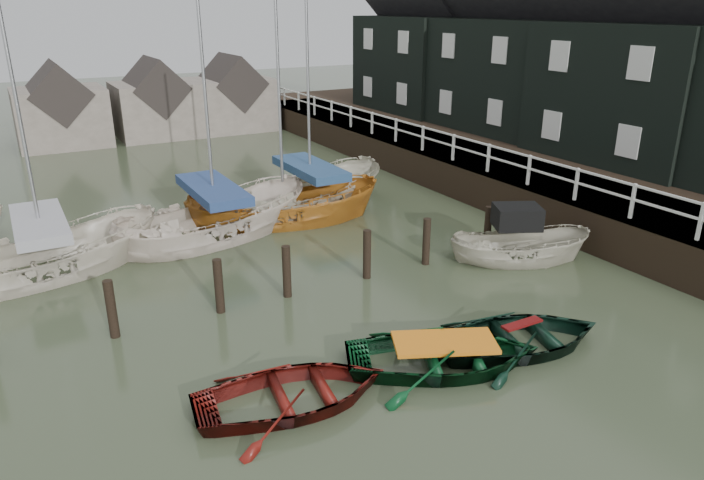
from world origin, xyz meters
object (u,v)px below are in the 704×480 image
sailboat_b (217,235)px  sailboat_d (311,208)px  rowboat_green (443,367)px  sailboat_a (48,272)px  rowboat_red (294,404)px  motorboat (518,258)px  sailboat_c (284,221)px  rowboat_dkgreen (519,348)px

sailboat_b → sailboat_d: 4.08m
rowboat_green → sailboat_a: bearing=60.6°
rowboat_red → motorboat: size_ratio=0.86×
rowboat_green → sailboat_c: bearing=19.8°
rowboat_dkgreen → sailboat_c: size_ratio=0.37×
rowboat_dkgreen → sailboat_a: 12.92m
rowboat_dkgreen → sailboat_a: bearing=56.5°
rowboat_green → sailboat_a: size_ratio=0.35×
rowboat_dkgreen → sailboat_c: (-1.05, 10.54, 0.01)m
rowboat_red → rowboat_dkgreen: bearing=-87.6°
rowboat_dkgreen → sailboat_a: size_ratio=0.33×
sailboat_a → sailboat_d: size_ratio=1.01×
motorboat → sailboat_b: 9.58m
rowboat_red → sailboat_a: sailboat_a is taller
rowboat_red → rowboat_dkgreen: size_ratio=0.97×
sailboat_b → sailboat_c: 2.58m
sailboat_d → motorboat: bearing=-174.4°
rowboat_green → sailboat_c: sailboat_c is taller
sailboat_a → sailboat_c: sailboat_a is taller
rowboat_red → motorboat: (8.72, 3.22, 0.10)m
rowboat_red → sailboat_d: bearing=-19.2°
sailboat_b → sailboat_c: bearing=-95.0°
motorboat → sailboat_c: size_ratio=0.41×
sailboat_b → rowboat_dkgreen: bearing=-173.4°
motorboat → rowboat_red: bearing=137.0°
sailboat_c → sailboat_d: bearing=-47.0°
rowboat_green → motorboat: motorboat is taller
sailboat_b → rowboat_red: bearing=157.6°
rowboat_dkgreen → sailboat_b: bearing=33.7°
rowboat_red → sailboat_b: bearing=-1.2°
sailboat_b → sailboat_d: sailboat_d is taller
rowboat_green → sailboat_d: size_ratio=0.35×
motorboat → rowboat_green: bearing=150.0°
sailboat_d → rowboat_green: bearing=151.0°
sailboat_a → sailboat_c: bearing=-93.7°
rowboat_green → sailboat_b: (-1.65, 9.99, 0.06)m
motorboat → sailboat_d: 8.11m
rowboat_red → rowboat_green: bearing=-87.7°
sailboat_c → sailboat_a: bearing=113.8°
rowboat_red → sailboat_b: size_ratio=0.35×
rowboat_dkgreen → sailboat_c: sailboat_c is taller
sailboat_a → sailboat_d: (9.04, 1.69, -0.00)m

